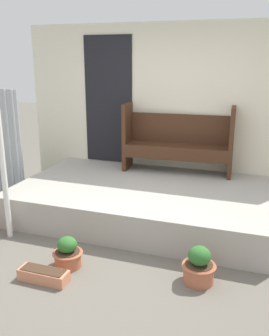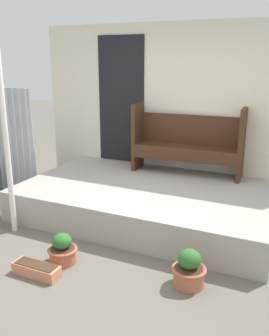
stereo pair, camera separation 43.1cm
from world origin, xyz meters
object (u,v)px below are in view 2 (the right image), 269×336
Objects in this scene: flower_pot_middle at (63,250)px; bench at (188,140)px; planter_box_rect at (37,270)px; flower_pot_right at (189,270)px; support_post at (6,137)px.

bench is at bearing 75.65° from flower_pot_middle.
planter_box_rect is (-0.70, -2.66, -0.86)m from bench.
planter_box_rect is (-1.43, -0.48, -0.10)m from flower_pot_right.
flower_pot_middle is at bearing -107.67° from bench.
planter_box_rect is (0.91, -0.69, -1.14)m from support_post.
planter_box_rect is at bearing -107.95° from bench.
flower_pot_middle is (1.01, -0.38, -1.06)m from support_post.
bench is 2.43m from flower_pot_right.
support_post is at bearing 174.67° from flower_pot_right.
flower_pot_right is (1.33, 0.16, 0.02)m from flower_pot_middle.
bench reaches higher than flower_pot_right.
support_post is 2.56m from bench.
bench is at bearing 108.46° from flower_pot_right.
flower_pot_middle is 1.34m from flower_pot_right.
flower_pot_middle is at bearing -20.67° from support_post.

